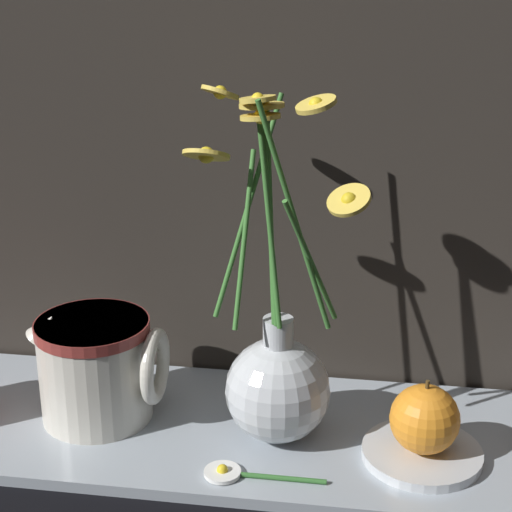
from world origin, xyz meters
TOP-DOWN VIEW (x-y plane):
  - ground_plane at (0.00, 0.00)m, footprint 6.00×6.00m
  - shelf at (0.00, 0.00)m, footprint 0.85×0.24m
  - vase_with_flowers at (0.03, -0.01)m, footprint 0.19×0.17m
  - ceramic_pitcher at (-0.16, -0.00)m, footprint 0.14×0.12m
  - saucer_plate at (0.18, -0.03)m, footprint 0.12×0.12m
  - orange_fruit at (0.18, -0.03)m, footprint 0.07×0.07m
  - loose_daisy at (0.00, -0.09)m, footprint 0.12×0.04m

SIDE VIEW (x-z plane):
  - ground_plane at x=0.00m, z-range 0.00..0.00m
  - shelf at x=0.00m, z-range 0.00..0.01m
  - loose_daisy at x=0.00m, z-range 0.01..0.02m
  - saucer_plate at x=0.18m, z-range 0.01..0.02m
  - orange_fruit at x=0.18m, z-range 0.02..0.09m
  - ceramic_pitcher at x=-0.16m, z-range 0.01..0.13m
  - vase_with_flowers at x=0.03m, z-range -0.10..0.27m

